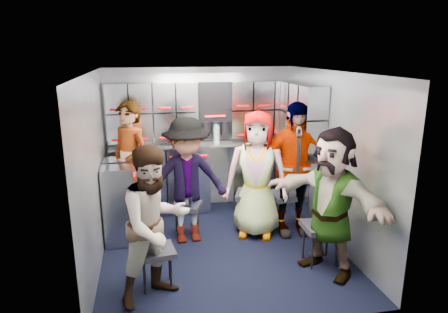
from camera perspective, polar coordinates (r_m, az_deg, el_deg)
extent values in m
plane|color=black|center=(4.99, -0.38, -12.95)|extent=(3.00, 3.00, 0.00)
cube|color=#8E949A|center=(6.03, -3.14, 2.62)|extent=(2.80, 0.04, 2.10)
cube|color=#8E949A|center=(4.55, -18.00, -2.19)|extent=(0.04, 3.00, 2.10)
cube|color=#8E949A|center=(5.04, 15.42, -0.35)|extent=(0.04, 3.00, 2.10)
cube|color=silver|center=(4.42, -0.43, 11.92)|extent=(2.80, 3.00, 0.02)
cube|color=#A5AAB6|center=(5.97, -2.77, -3.02)|extent=(2.68, 0.38, 0.99)
cube|color=#A5AAB6|center=(5.23, -14.58, -6.13)|extent=(0.38, 0.76, 0.99)
cube|color=silver|center=(5.83, -2.84, 1.85)|extent=(2.68, 0.42, 0.03)
cube|color=#A5AAB6|center=(5.80, -2.99, 6.56)|extent=(2.68, 0.28, 0.82)
cube|color=#A5AAB6|center=(5.51, 11.08, 5.86)|extent=(0.28, 1.00, 0.82)
cube|color=#A5AAB6|center=(5.66, 10.97, -4.25)|extent=(0.28, 1.20, 1.00)
cube|color=#AD0206|center=(5.67, -2.51, 0.08)|extent=(2.60, 0.02, 0.03)
cube|color=black|center=(4.14, -9.64, -13.24)|extent=(0.39, 0.38, 0.06)
cylinder|color=black|center=(4.15, -11.32, -16.55)|extent=(0.02, 0.02, 0.37)
cylinder|color=black|center=(4.15, -7.58, -16.34)|extent=(0.02, 0.02, 0.37)
cylinder|color=black|center=(4.34, -11.35, -15.02)|extent=(0.02, 0.02, 0.37)
cylinder|color=black|center=(4.34, -7.80, -14.83)|extent=(0.02, 0.02, 0.37)
cube|color=black|center=(5.21, -5.38, -7.05)|extent=(0.45, 0.43, 0.06)
cylinder|color=black|center=(5.18, -6.63, -9.68)|extent=(0.02, 0.02, 0.37)
cylinder|color=black|center=(5.20, -3.75, -9.49)|extent=(0.02, 0.02, 0.37)
cylinder|color=black|center=(5.38, -6.84, -8.71)|extent=(0.02, 0.02, 0.37)
cylinder|color=black|center=(5.40, -4.07, -8.53)|extent=(0.02, 0.02, 0.37)
cube|color=black|center=(5.34, 4.10, -5.50)|extent=(0.54, 0.53, 0.07)
cylinder|color=black|center=(5.28, 2.78, -8.63)|extent=(0.03, 0.03, 0.45)
cylinder|color=black|center=(5.36, 6.07, -8.33)|extent=(0.03, 0.03, 0.45)
cylinder|color=black|center=(5.52, 2.09, -7.54)|extent=(0.03, 0.03, 0.45)
cylinder|color=black|center=(5.59, 5.24, -7.27)|extent=(0.03, 0.03, 0.45)
cube|color=black|center=(5.44, 8.90, -5.49)|extent=(0.44, 0.42, 0.06)
cylinder|color=black|center=(5.37, 7.76, -8.45)|extent=(0.03, 0.03, 0.43)
cylinder|color=black|center=(5.47, 10.76, -8.13)|extent=(0.03, 0.03, 0.43)
cylinder|color=black|center=(5.59, 6.89, -7.44)|extent=(0.03, 0.03, 0.43)
cylinder|color=black|center=(5.69, 9.79, -7.16)|extent=(0.03, 0.03, 0.43)
cube|color=black|center=(4.63, 13.72, -9.73)|extent=(0.40, 0.38, 0.06)
cylinder|color=black|center=(4.57, 12.52, -13.16)|extent=(0.02, 0.02, 0.41)
cylinder|color=black|center=(4.69, 15.85, -12.64)|extent=(0.02, 0.02, 0.41)
cylinder|color=black|center=(4.77, 11.30, -11.83)|extent=(0.02, 0.02, 0.41)
cylinder|color=black|center=(4.88, 14.51, -11.38)|extent=(0.02, 0.02, 0.41)
imported|color=black|center=(5.37, -13.21, -1.41)|extent=(0.72, 0.74, 1.72)
imported|color=black|center=(3.82, -9.78, -9.57)|extent=(0.93, 0.87, 1.52)
imported|color=black|center=(4.90, -5.26, -3.52)|extent=(1.04, 0.63, 1.57)
imported|color=black|center=(5.07, 4.71, -2.57)|extent=(0.92, 0.76, 1.62)
imported|color=black|center=(5.15, 9.77, -1.83)|extent=(1.02, 0.44, 1.73)
imported|color=black|center=(4.34, 15.02, -6.31)|extent=(1.14, 1.52, 1.59)
cylinder|color=white|center=(5.72, -5.39, 3.10)|extent=(0.07, 0.07, 0.27)
cylinder|color=white|center=(5.78, -1.16, 3.18)|extent=(0.07, 0.07, 0.25)
cylinder|color=white|center=(5.78, -0.95, 3.17)|extent=(0.06, 0.06, 0.25)
cylinder|color=tan|center=(5.72, -6.51, 2.13)|extent=(0.09, 0.09, 0.09)
cylinder|color=tan|center=(5.90, 4.07, 2.69)|extent=(0.07, 0.07, 0.11)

